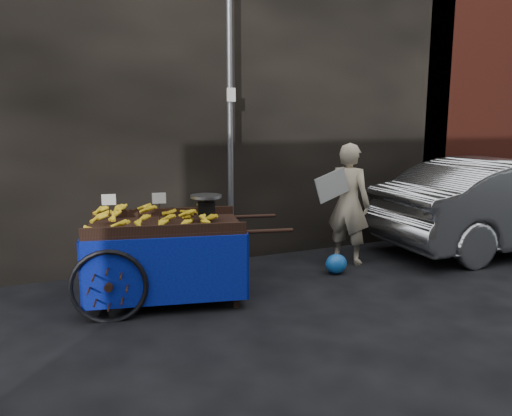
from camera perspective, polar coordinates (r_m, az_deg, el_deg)
name	(u,v)px	position (r m, az deg, el deg)	size (l,w,h in m)	color
ground	(247,298)	(5.98, -1.01, -10.23)	(80.00, 80.00, 0.00)	black
building_wall	(206,92)	(8.18, -5.72, 13.05)	(13.50, 2.00, 5.00)	black
street_pole	(230,124)	(6.92, -2.97, 9.53)	(0.12, 0.10, 4.00)	slate
banana_cart	(160,232)	(5.82, -10.90, -2.72)	(2.57, 1.57, 1.30)	black
vendor	(348,204)	(7.31, 10.48, 0.50)	(1.00, 0.76, 1.75)	#BBAA8B
plastic_bag	(336,264)	(6.90, 9.14, -6.33)	(0.31, 0.24, 0.28)	blue
parked_car	(510,204)	(8.96, 27.02, 0.39)	(1.55, 4.44, 1.46)	#ABAEB2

